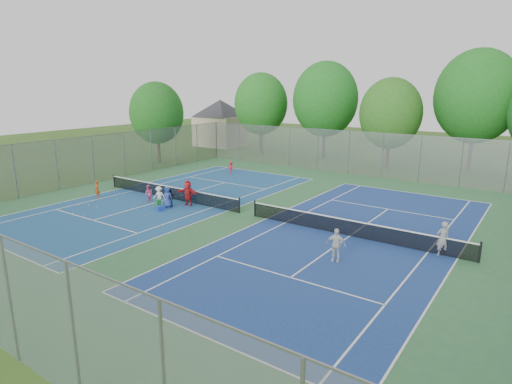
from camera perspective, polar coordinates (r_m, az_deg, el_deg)
ground at (r=27.41m, az=-1.20°, el=-3.05°), size 120.00×120.00×0.00m
court_pad at (r=27.40m, az=-1.20°, el=-3.04°), size 32.00×32.00×0.01m
court_left at (r=31.89m, az=-11.41°, el=-0.85°), size 10.97×23.77×0.01m
court_right at (r=24.14m, az=12.40°, el=-5.75°), size 10.97×23.77×0.01m
net_left at (r=31.78m, az=-11.45°, el=-0.08°), size 12.87×0.10×0.91m
net_right at (r=24.00m, az=12.46°, el=-4.76°), size 12.87×0.10×0.91m
fence_north at (r=40.68m, az=12.26°, el=5.15°), size 32.00×0.10×4.00m
fence_west at (r=38.40m, az=-20.92°, el=4.04°), size 0.10×32.00×4.00m
house at (r=58.80m, az=-4.78°, el=10.24°), size 11.03×11.03×7.30m
tree_nw at (r=52.29m, az=0.65°, el=11.66°), size 6.40×6.40×9.58m
tree_nl at (r=49.11m, az=9.24°, el=12.09°), size 7.20×7.20×10.69m
tree_nc at (r=44.31m, az=17.49°, el=9.96°), size 6.00×6.00×8.85m
tree_nr at (r=45.60m, az=27.38°, el=11.24°), size 7.60×7.60×11.42m
tree_side_w at (r=46.55m, az=-13.12°, el=10.21°), size 5.60×5.60×8.47m
ball_crate at (r=28.91m, az=-12.67°, el=-2.16°), size 0.48×0.48×0.32m
ball_hopper at (r=29.68m, az=-12.90°, el=-1.50°), size 0.36×0.36×0.56m
student_a at (r=33.32m, az=-20.44°, el=0.32°), size 0.54×0.41×1.32m
student_b at (r=31.14m, az=-14.11°, el=-0.22°), size 0.64×0.52×1.23m
student_c at (r=30.10m, az=-12.79°, el=-0.51°), size 1.00×0.80×1.35m
student_d at (r=29.51m, az=-11.38°, el=-0.80°), size 0.79×0.43×1.28m
student_e at (r=29.47m, az=-11.69°, el=-0.66°), size 0.78×0.58×1.46m
student_f at (r=29.59m, az=-9.08°, el=-0.16°), size 1.70×0.75×1.77m
child_far_baseline at (r=40.26m, az=-3.35°, el=3.28°), size 0.74×0.44×1.12m
instructor at (r=22.61m, az=23.64°, el=-5.71°), size 0.75×0.73×1.74m
teen_court_b at (r=20.45m, az=10.59°, el=-6.95°), size 1.01×0.60×1.62m
tennis_ball_0 at (r=29.86m, az=-13.55°, el=-1.94°), size 0.07×0.07×0.07m
tennis_ball_1 at (r=29.16m, az=-21.92°, el=-2.97°), size 0.07×0.07×0.07m
tennis_ball_2 at (r=31.04m, az=-15.34°, el=-1.45°), size 0.07×0.07×0.07m
tennis_ball_3 at (r=27.93m, az=-14.50°, el=-3.11°), size 0.07×0.07×0.07m
tennis_ball_4 at (r=30.86m, az=-20.44°, el=-1.93°), size 0.07×0.07×0.07m
tennis_ball_5 at (r=29.94m, az=-23.24°, el=-2.67°), size 0.07×0.07×0.07m
tennis_ball_6 at (r=32.38m, az=-18.07°, el=-1.01°), size 0.07×0.07×0.07m
tennis_ball_7 at (r=32.61m, az=-21.01°, el=-1.16°), size 0.07×0.07×0.07m
tennis_ball_8 at (r=31.88m, az=-22.60°, el=-1.64°), size 0.07×0.07×0.07m
tennis_ball_9 at (r=31.62m, az=-21.40°, el=-1.65°), size 0.07×0.07×0.07m
tennis_ball_10 at (r=30.60m, az=-13.20°, el=-1.53°), size 0.07×0.07×0.07m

